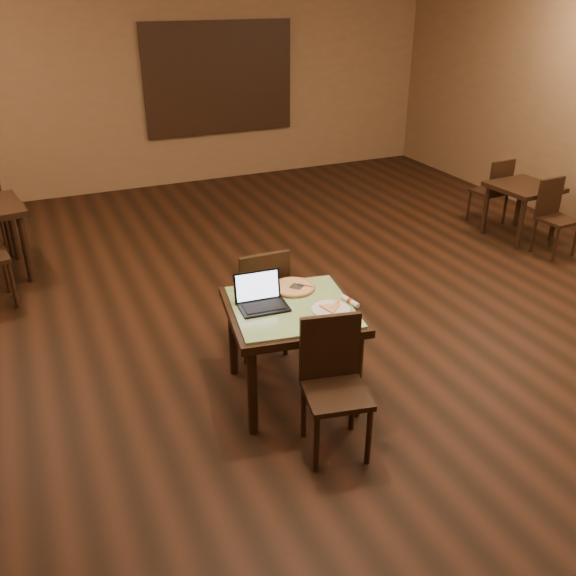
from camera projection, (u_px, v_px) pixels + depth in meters
name	position (u px, v px, depth m)	size (l,w,h in m)	color
ground	(344.00, 322.00, 5.71)	(10.00, 10.00, 0.00)	black
wall_back	(187.00, 84.00, 9.12)	(8.00, 0.02, 3.00)	brown
mural	(219.00, 79.00, 9.25)	(2.34, 0.05, 1.64)	#275C91
tiled_table	(292.00, 318.00, 4.43)	(1.06, 1.06, 0.76)	black
chair_main_near	(333.00, 377.00, 3.99)	(0.48, 0.48, 0.94)	black
chair_main_far	(261.00, 297.00, 4.98)	(0.42, 0.42, 0.97)	black
laptop	(261.00, 297.00, 4.37)	(0.36, 0.29, 0.23)	black
plate	(331.00, 310.00, 4.31)	(0.28, 0.28, 0.02)	white
pizza_slice	(331.00, 308.00, 4.31)	(0.18, 0.18, 0.02)	#F9E5A6
pizza_pan	(293.00, 289.00, 4.62)	(0.34, 0.34, 0.01)	silver
pizza_whole	(293.00, 287.00, 4.61)	(0.33, 0.33, 0.02)	#F9E5A6
spatula	(297.00, 287.00, 4.60)	(0.09, 0.23, 0.01)	silver
napkin_roll	(350.00, 301.00, 4.41)	(0.07, 0.18, 0.04)	white
other_table_a	(523.00, 194.00, 7.38)	(0.76, 0.76, 0.67)	black
other_table_a_chair_near	(554.00, 212.00, 7.00)	(0.40, 0.40, 0.87)	black
other_table_a_chair_far	(494.00, 188.00, 7.82)	(0.40, 0.40, 0.87)	black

